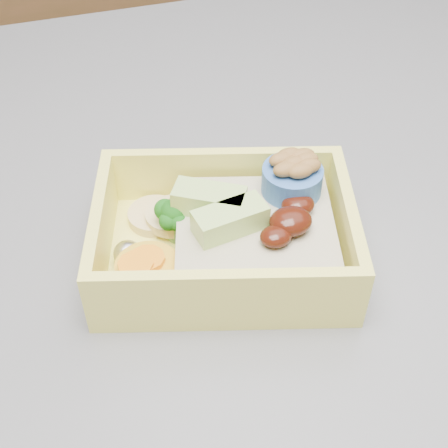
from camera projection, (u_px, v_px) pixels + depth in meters
name	position (u px, v px, depth m)	size (l,w,h in m)	color
bento_box	(232.00, 233.00, 0.44)	(0.21, 0.17, 0.07)	#FAF267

